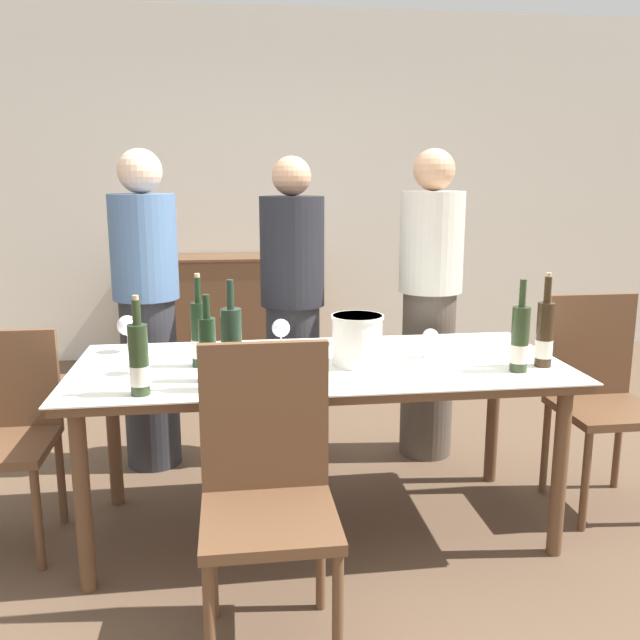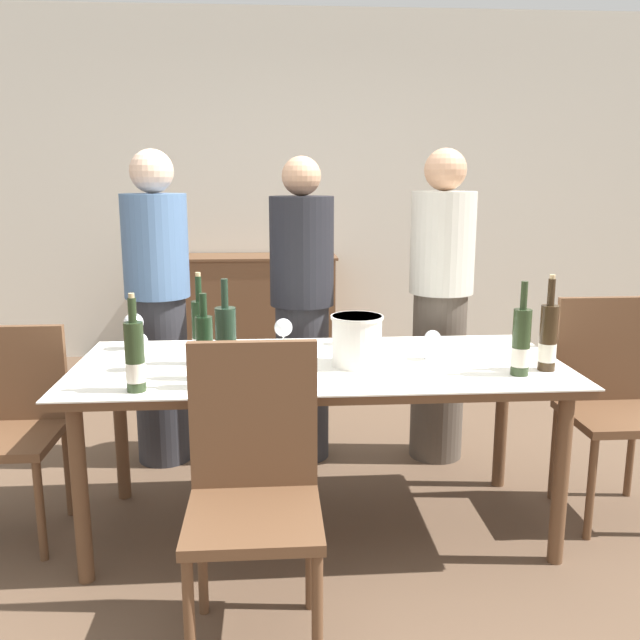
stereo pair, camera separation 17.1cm
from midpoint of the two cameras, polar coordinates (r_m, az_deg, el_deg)
name	(u,v)px [view 2 (the right image)]	position (r m, az deg, el deg)	size (l,w,h in m)	color
ground_plane	(320,526)	(3.07, 1.67, -16.96)	(12.00, 12.00, 0.00)	brown
back_wall	(294,188)	(5.71, -1.33, 11.06)	(8.00, 0.10, 2.80)	silver
sideboard_cabinet	(246,309)	(5.52, -5.33, 0.91)	(1.45, 0.46, 0.87)	brown
dining_table	(320,378)	(2.81, 1.75, -4.94)	(2.00, 0.87, 0.74)	brown
ice_bucket	(357,339)	(2.74, 4.90, -1.63)	(0.21, 0.21, 0.21)	white
wine_bottle_0	(226,351)	(2.44, -5.91, -2.60)	(0.08, 0.08, 0.40)	#1E3323
wine_bottle_1	(200,334)	(2.77, -8.33, -1.16)	(0.07, 0.07, 0.38)	black
wine_bottle_2	(521,343)	(2.73, 18.31, -1.90)	(0.07, 0.07, 0.37)	#28381E
wine_bottle_3	(548,339)	(2.83, 20.31, -1.49)	(0.07, 0.07, 0.38)	#332314
wine_bottle_4	(135,358)	(2.46, -13.41, -3.13)	(0.07, 0.07, 0.35)	#28381E
wine_bottle_5	(205,349)	(2.56, -7.80, -2.45)	(0.07, 0.07, 0.33)	black
wine_glass_0	(283,329)	(2.92, -1.43, -0.75)	(0.08, 0.08, 0.15)	white
wine_glass_1	(433,340)	(2.88, 11.15, -1.66)	(0.07, 0.07, 0.13)	white
wine_glass_2	(349,323)	(3.08, 4.06, -0.30)	(0.08, 0.08, 0.14)	white
wine_glass_3	(134,324)	(3.08, -13.90, -0.30)	(0.09, 0.09, 0.16)	white
wine_glass_4	(138,344)	(2.73, -13.35, -1.96)	(0.08, 0.08, 0.15)	white
chair_right_end	(609,392)	(3.31, 24.53, -5.53)	(0.42, 0.42, 0.96)	brown
chair_near_front	(254,476)	(2.22, -3.35, -13.00)	(0.42, 0.42, 0.97)	brown
chair_left_end	(10,417)	(3.10, -23.20, -7.52)	(0.42, 0.42, 0.87)	brown
person_host	(159,310)	(3.56, -12.11, 0.84)	(0.33, 0.33, 1.62)	#2D2D33
person_guest_left	(302,312)	(3.53, -0.13, 0.67)	(0.33, 0.33, 1.59)	#2D2D33
person_guest_right	(440,308)	(3.60, 11.45, 1.01)	(0.33, 0.33, 1.63)	#51473D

